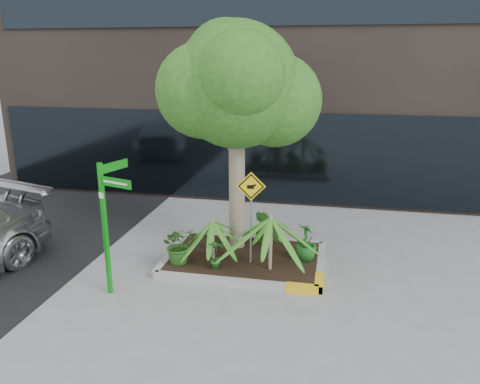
# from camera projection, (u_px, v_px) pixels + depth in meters

# --- Properties ---
(ground) EXTENTS (80.00, 80.00, 0.00)m
(ground) POSITION_uv_depth(u_px,v_px,m) (233.00, 267.00, 9.73)
(ground) COLOR gray
(ground) RESTS_ON ground
(planter) EXTENTS (3.35, 2.36, 0.15)m
(planter) POSITION_uv_depth(u_px,v_px,m) (246.00, 258.00, 9.92)
(planter) COLOR #9E9E99
(planter) RESTS_ON ground
(tree) EXTENTS (3.34, 2.96, 5.01)m
(tree) POSITION_uv_depth(u_px,v_px,m) (237.00, 85.00, 9.51)
(tree) COLOR gray
(tree) RESTS_ON ground
(palm_front) EXTENTS (1.31, 1.31, 1.45)m
(palm_front) POSITION_uv_depth(u_px,v_px,m) (271.00, 217.00, 9.02)
(palm_front) COLOR gray
(palm_front) RESTS_ON ground
(palm_left) EXTENTS (1.00, 1.00, 1.11)m
(palm_left) POSITION_uv_depth(u_px,v_px,m) (212.00, 221.00, 9.61)
(palm_left) COLOR gray
(palm_left) RESTS_ON ground
(palm_back) EXTENTS (0.76, 0.76, 0.84)m
(palm_back) POSITION_uv_depth(u_px,v_px,m) (272.00, 218.00, 10.37)
(palm_back) COLOR gray
(palm_back) RESTS_ON ground
(shrub_a) EXTENTS (0.98, 0.98, 0.79)m
(shrub_a) POSITION_uv_depth(u_px,v_px,m) (179.00, 245.00, 9.51)
(shrub_a) COLOR #275418
(shrub_a) RESTS_ON planter
(shrub_b) EXTENTS (0.62, 0.62, 0.79)m
(shrub_b) POSITION_uv_depth(u_px,v_px,m) (306.00, 242.00, 9.65)
(shrub_b) COLOR #1C5E1C
(shrub_b) RESTS_ON planter
(shrub_c) EXTENTS (0.35, 0.35, 0.63)m
(shrub_c) POSITION_uv_depth(u_px,v_px,m) (216.00, 254.00, 9.25)
(shrub_c) COLOR #23631E
(shrub_c) RESTS_ON planter
(shrub_d) EXTENTS (0.60, 0.60, 0.77)m
(shrub_d) POSITION_uv_depth(u_px,v_px,m) (263.00, 226.00, 10.58)
(shrub_d) COLOR #2B671D
(shrub_d) RESTS_ON planter
(street_sign_post) EXTENTS (0.70, 0.87, 2.48)m
(street_sign_post) POSITION_uv_depth(u_px,v_px,m) (108.00, 215.00, 8.29)
(street_sign_post) COLOR #0D9214
(street_sign_post) RESTS_ON ground
(cattle_sign) EXTENTS (0.58, 0.28, 1.90)m
(cattle_sign) POSITION_uv_depth(u_px,v_px,m) (251.00, 202.00, 9.33)
(cattle_sign) COLOR slate
(cattle_sign) RESTS_ON ground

